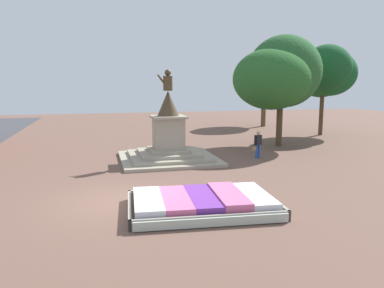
% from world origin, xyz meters
% --- Properties ---
extents(ground_plane, '(84.48, 84.48, 0.00)m').
position_xyz_m(ground_plane, '(0.00, 0.00, 0.00)').
color(ground_plane, brown).
extents(flower_planter, '(5.20, 3.61, 0.56)m').
position_xyz_m(flower_planter, '(2.70, -1.64, 0.24)').
color(flower_planter, '#38281C').
rests_on(flower_planter, ground_plane).
extents(statue_monument, '(5.28, 5.28, 4.98)m').
position_xyz_m(statue_monument, '(3.12, 6.94, 1.00)').
color(statue_monument, '#A09681').
rests_on(statue_monument, ground_plane).
extents(pedestrian_with_handbag, '(0.71, 0.36, 1.57)m').
position_xyz_m(pedestrian_with_handbag, '(8.14, 6.18, 0.88)').
color(pedestrian_with_handbag, '#264CA5').
rests_on(pedestrian_with_handbag, ground_plane).
extents(park_tree_far_left, '(4.72, 5.15, 6.62)m').
position_xyz_m(park_tree_far_left, '(14.73, 21.66, 4.75)').
color(park_tree_far_left, brown).
rests_on(park_tree_far_left, ground_plane).
extents(park_tree_behind_statue, '(5.07, 4.94, 7.28)m').
position_xyz_m(park_tree_behind_statue, '(17.52, 14.00, 5.10)').
color(park_tree_behind_statue, '#4C3823').
rests_on(park_tree_behind_statue, ground_plane).
extents(park_tree_far_right, '(6.14, 6.12, 7.43)m').
position_xyz_m(park_tree_far_right, '(11.18, 9.82, 4.74)').
color(park_tree_far_right, '#4C3823').
rests_on(park_tree_far_right, ground_plane).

